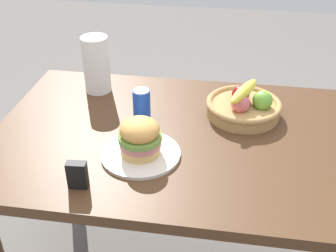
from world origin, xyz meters
name	(u,v)px	position (x,y,z in m)	size (l,w,h in m)	color
dining_table	(183,157)	(0.00, 0.00, 0.65)	(1.40, 0.90, 0.75)	#4C301C
plate	(141,154)	(-0.13, -0.15, 0.76)	(0.27, 0.27, 0.01)	silver
sandwich	(140,137)	(-0.13, -0.15, 0.83)	(0.15, 0.15, 0.13)	#DBAD60
soda_can	(142,105)	(-0.17, 0.08, 0.81)	(0.07, 0.07, 0.13)	blue
fruit_basket	(244,105)	(0.21, 0.17, 0.79)	(0.29, 0.29, 0.14)	tan
paper_towel_roll	(96,64)	(-0.41, 0.29, 0.87)	(0.11, 0.11, 0.24)	white
napkin_holder	(77,175)	(-0.28, -0.33, 0.80)	(0.06, 0.03, 0.09)	black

